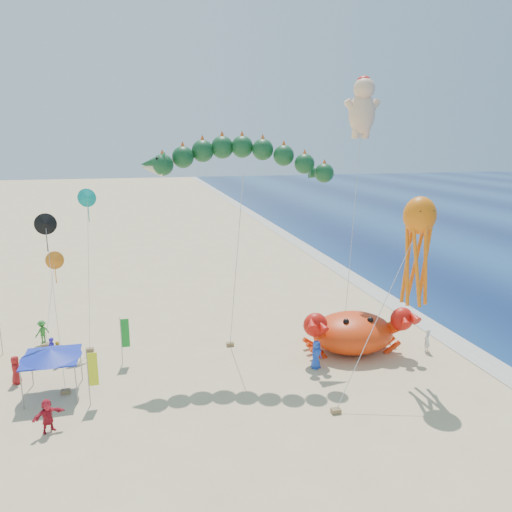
# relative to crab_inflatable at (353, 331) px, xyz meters

# --- Properties ---
(ground) EXTENTS (320.00, 320.00, 0.00)m
(ground) POSITION_rel_crab_inflatable_xyz_m (-4.19, 0.42, -1.46)
(ground) COLOR #D1B784
(ground) RESTS_ON ground
(foam_strip) EXTENTS (320.00, 320.00, 0.00)m
(foam_strip) POSITION_rel_crab_inflatable_xyz_m (7.81, 0.42, -1.45)
(foam_strip) COLOR silver
(foam_strip) RESTS_ON ground
(crab_inflatable) EXTENTS (7.56, 4.93, 3.31)m
(crab_inflatable) POSITION_rel_crab_inflatable_xyz_m (0.00, 0.00, 0.00)
(crab_inflatable) COLOR red
(crab_inflatable) RESTS_ON ground
(dragon_kite) EXTENTS (12.28, 3.23, 13.94)m
(dragon_kite) POSITION_rel_crab_inflatable_xyz_m (-7.30, 1.97, 11.14)
(dragon_kite) COLOR #113F1E
(dragon_kite) RESTS_ON ground
(cherub_kite) EXTENTS (2.75, 2.82, 18.75)m
(cherub_kite) POSITION_rel_crab_inflatable_xyz_m (3.22, 7.02, 15.10)
(cherub_kite) COLOR #FFC99B
(cherub_kite) RESTS_ON ground
(octopus_kite) EXTENTS (7.25, 4.16, 11.00)m
(octopus_kite) POSITION_rel_crab_inflatable_xyz_m (1.90, -3.97, 6.84)
(octopus_kite) COLOR orange
(octopus_kite) RESTS_ON ground
(canopy_blue) EXTENTS (3.30, 3.30, 2.71)m
(canopy_blue) POSITION_rel_crab_inflatable_xyz_m (-18.94, -1.35, 0.98)
(canopy_blue) COLOR gray
(canopy_blue) RESTS_ON ground
(feather_flags) EXTENTS (9.10, 5.79, 3.20)m
(feather_flags) POSITION_rel_crab_inflatable_xyz_m (-19.31, -0.71, 0.55)
(feather_flags) COLOR gray
(feather_flags) RESTS_ON ground
(beachgoers) EXTENTS (29.67, 13.11, 1.84)m
(beachgoers) POSITION_rel_crab_inflatable_xyz_m (-16.61, 0.27, -0.61)
(beachgoers) COLOR #2B7D29
(beachgoers) RESTS_ON ground
(small_kites) EXTENTS (8.50, 8.86, 10.85)m
(small_kites) POSITION_rel_crab_inflatable_xyz_m (-20.00, 5.11, 5.62)
(small_kites) COLOR black
(small_kites) RESTS_ON ground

